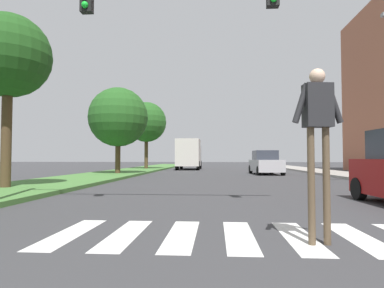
{
  "coord_description": "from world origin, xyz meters",
  "views": [
    {
      "loc": [
        -0.36,
        2.41,
        1.22
      ],
      "look_at": [
        -1.31,
        15.77,
        1.77
      ],
      "focal_mm": 31.27,
      "sensor_mm": 36.0,
      "label": 1
    }
  ],
  "objects_px": {
    "tree_far": "(118,117)",
    "pedestrian_performer": "(318,126)",
    "tree_distant": "(146,122)",
    "traffic_light_gantry": "(83,28)",
    "tree_mid": "(8,57)",
    "truck_box_delivery": "(189,154)",
    "sedan_midblock": "(265,163)"
  },
  "relations": [
    {
      "from": "pedestrian_performer",
      "to": "tree_far",
      "type": "bearing_deg",
      "value": 114.56
    },
    {
      "from": "tree_distant",
      "to": "traffic_light_gantry",
      "type": "distance_m",
      "value": 25.91
    },
    {
      "from": "sedan_midblock",
      "to": "tree_mid",
      "type": "bearing_deg",
      "value": -130.21
    },
    {
      "from": "tree_mid",
      "to": "tree_distant",
      "type": "bearing_deg",
      "value": 88.24
    },
    {
      "from": "sedan_midblock",
      "to": "tree_distant",
      "type": "bearing_deg",
      "value": 142.57
    },
    {
      "from": "tree_distant",
      "to": "tree_far",
      "type": "bearing_deg",
      "value": -89.12
    },
    {
      "from": "tree_distant",
      "to": "pedestrian_performer",
      "type": "bearing_deg",
      "value": -73.49
    },
    {
      "from": "traffic_light_gantry",
      "to": "truck_box_delivery",
      "type": "xyz_separation_m",
      "value": [
        0.39,
        27.24,
        -2.69
      ]
    },
    {
      "from": "tree_mid",
      "to": "pedestrian_performer",
      "type": "distance_m",
      "value": 11.87
    },
    {
      "from": "tree_far",
      "to": "truck_box_delivery",
      "type": "height_order",
      "value": "tree_far"
    },
    {
      "from": "tree_distant",
      "to": "traffic_light_gantry",
      "type": "xyz_separation_m",
      "value": [
        3.83,
        -25.62,
        -0.49
      ]
    },
    {
      "from": "tree_distant",
      "to": "truck_box_delivery",
      "type": "relative_size",
      "value": 1.08
    },
    {
      "from": "sedan_midblock",
      "to": "traffic_light_gantry",
      "type": "bearing_deg",
      "value": -111.43
    },
    {
      "from": "tree_mid",
      "to": "tree_far",
      "type": "height_order",
      "value": "tree_mid"
    },
    {
      "from": "tree_distant",
      "to": "pedestrian_performer",
      "type": "relative_size",
      "value": 2.7
    },
    {
      "from": "traffic_light_gantry",
      "to": "sedan_midblock",
      "type": "height_order",
      "value": "traffic_light_gantry"
    },
    {
      "from": "tree_mid",
      "to": "sedan_midblock",
      "type": "relative_size",
      "value": 1.46
    },
    {
      "from": "tree_mid",
      "to": "tree_distant",
      "type": "xyz_separation_m",
      "value": [
        0.66,
        21.6,
        -0.14
      ]
    },
    {
      "from": "traffic_light_gantry",
      "to": "pedestrian_performer",
      "type": "xyz_separation_m",
      "value": [
        4.6,
        -2.84,
        -2.67
      ]
    },
    {
      "from": "tree_mid",
      "to": "truck_box_delivery",
      "type": "xyz_separation_m",
      "value": [
        4.89,
        23.22,
        -3.32
      ]
    },
    {
      "from": "tree_far",
      "to": "traffic_light_gantry",
      "type": "height_order",
      "value": "tree_far"
    },
    {
      "from": "pedestrian_performer",
      "to": "sedan_midblock",
      "type": "bearing_deg",
      "value": 83.69
    },
    {
      "from": "tree_mid",
      "to": "traffic_light_gantry",
      "type": "relative_size",
      "value": 0.79
    },
    {
      "from": "pedestrian_performer",
      "to": "traffic_light_gantry",
      "type": "bearing_deg",
      "value": 148.32
    },
    {
      "from": "sedan_midblock",
      "to": "truck_box_delivery",
      "type": "bearing_deg",
      "value": 123.39
    },
    {
      "from": "traffic_light_gantry",
      "to": "tree_mid",
      "type": "bearing_deg",
      "value": 138.16
    },
    {
      "from": "traffic_light_gantry",
      "to": "tree_far",
      "type": "bearing_deg",
      "value": 103.53
    },
    {
      "from": "sedan_midblock",
      "to": "tree_far",
      "type": "bearing_deg",
      "value": -168.36
    },
    {
      "from": "tree_far",
      "to": "pedestrian_performer",
      "type": "height_order",
      "value": "tree_far"
    },
    {
      "from": "tree_far",
      "to": "sedan_midblock",
      "type": "bearing_deg",
      "value": 11.64
    },
    {
      "from": "pedestrian_performer",
      "to": "tree_distant",
      "type": "bearing_deg",
      "value": 106.51
    },
    {
      "from": "tree_mid",
      "to": "traffic_light_gantry",
      "type": "xyz_separation_m",
      "value": [
        4.5,
        -4.03,
        -0.63
      ]
    }
  ]
}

